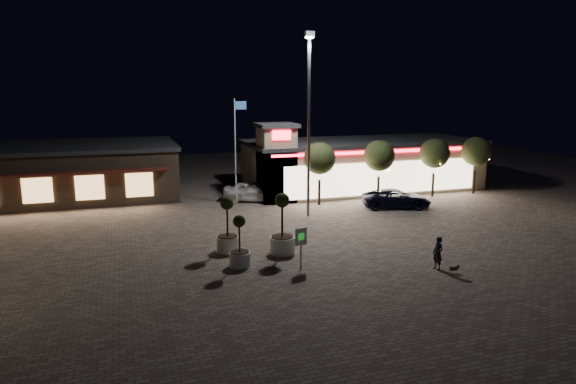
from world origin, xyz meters
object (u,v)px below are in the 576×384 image
object	(u,v)px
white_sedan	(253,191)
pedestrian	(438,253)
pickup_truck	(396,198)
planter_mid	(240,250)
valet_sign	(301,240)
planter_left	(228,235)

from	to	relation	value
white_sedan	pedestrian	world-z (taller)	pedestrian
pickup_truck	planter_mid	size ratio (longest dim) A/B	1.91
pedestrian	valet_sign	distance (m)	6.73
valet_sign	white_sedan	bearing A→B (deg)	84.59
pedestrian	planter_left	distance (m)	10.99
white_sedan	pedestrian	distance (m)	18.48
pickup_truck	valet_sign	xyz separation A→B (m)	(-11.06, -10.00, 0.71)
planter_left	planter_mid	size ratio (longest dim) A/B	1.17
pedestrian	valet_sign	bearing A→B (deg)	-120.29
planter_mid	pedestrian	bearing A→B (deg)	-20.88
planter_mid	pickup_truck	bearing A→B (deg)	32.67
white_sedan	pedestrian	size ratio (longest dim) A/B	2.80
valet_sign	planter_mid	bearing A→B (deg)	159.36
white_sedan	planter_left	bearing A→B (deg)	-176.25
white_sedan	planter_left	size ratio (longest dim) A/B	1.51
pedestrian	planter_mid	world-z (taller)	planter_mid
pickup_truck	planter_mid	xyz separation A→B (m)	(-13.91, -8.92, 0.11)
pickup_truck	planter_mid	bearing A→B (deg)	138.58
planter_left	planter_mid	world-z (taller)	planter_left
white_sedan	valet_sign	size ratio (longest dim) A/B	2.30
pedestrian	planter_mid	xyz separation A→B (m)	(-9.12, 3.48, -0.01)
pickup_truck	valet_sign	world-z (taller)	valet_sign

